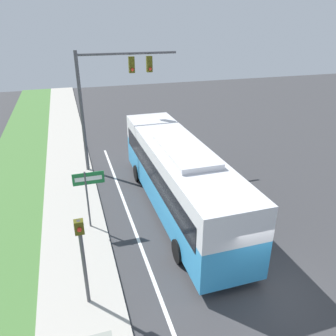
% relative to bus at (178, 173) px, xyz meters
% --- Properties ---
extents(ground_plane, '(80.00, 80.00, 0.00)m').
position_rel_bus_xyz_m(ground_plane, '(1.16, -5.82, -1.97)').
color(ground_plane, '#38383A').
extents(sidewalk, '(2.80, 80.00, 0.12)m').
position_rel_bus_xyz_m(sidewalk, '(-5.04, -5.82, -1.91)').
color(sidewalk, '#ADA89E').
rests_on(sidewalk, ground_plane).
extents(lane_divider_near, '(0.14, 30.00, 0.01)m').
position_rel_bus_xyz_m(lane_divider_near, '(-2.44, -5.82, -1.97)').
color(lane_divider_near, silver).
rests_on(lane_divider_near, ground_plane).
extents(bus, '(2.72, 11.97, 3.59)m').
position_rel_bus_xyz_m(bus, '(0.00, 0.00, 0.00)').
color(bus, '#3393D1').
rests_on(bus, ground_plane).
extents(signal_gantry, '(5.84, 0.41, 7.19)m').
position_rel_bus_xyz_m(signal_gantry, '(-2.24, 5.94, 3.09)').
color(signal_gantry, '#4C4C51').
rests_on(signal_gantry, ground_plane).
extents(pedestrian_signal, '(0.28, 0.34, 3.31)m').
position_rel_bus_xyz_m(pedestrian_signal, '(-4.78, -4.83, 0.26)').
color(pedestrian_signal, '#4C4C51').
rests_on(pedestrian_signal, ground_plane).
extents(street_sign, '(1.34, 0.08, 2.84)m').
position_rel_bus_xyz_m(street_sign, '(-4.24, -0.40, 0.07)').
color(street_sign, '#4C4C51').
rests_on(street_sign, ground_plane).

